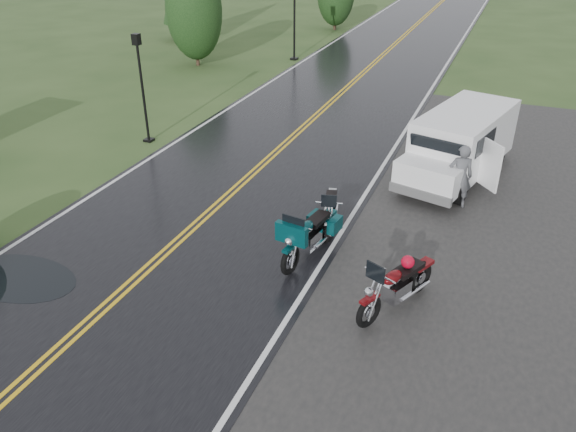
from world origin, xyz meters
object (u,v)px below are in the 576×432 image
object	(u,v)px
motorcycle_teal	(290,249)
lamp_post_near_left	(143,89)
lamp_post_far_left	(294,16)
person_at_van	(460,177)
motorcycle_silver	(328,222)
van_white	(409,157)
motorcycle_red	(370,300)

from	to	relation	value
motorcycle_teal	lamp_post_near_left	size ratio (longest dim) A/B	0.64
lamp_post_near_left	lamp_post_far_left	size ratio (longest dim) A/B	0.82
lamp_post_far_left	lamp_post_near_left	bearing A→B (deg)	-91.48
person_at_van	motorcycle_teal	bearing A→B (deg)	43.88
lamp_post_far_left	motorcycle_silver	bearing A→B (deg)	-66.23
van_white	lamp_post_near_left	distance (m)	9.74
van_white	motorcycle_teal	bearing A→B (deg)	-91.14
motorcycle_red	lamp_post_near_left	xyz separation A→B (m)	(-10.26, 7.29, 1.24)
lamp_post_near_left	person_at_van	bearing A→B (deg)	-5.60
motorcycle_red	person_at_van	world-z (taller)	person_at_van
motorcycle_teal	motorcycle_silver	size ratio (longest dim) A/B	1.16
lamp_post_near_left	van_white	bearing A→B (deg)	-3.05
van_white	lamp_post_near_left	world-z (taller)	lamp_post_near_left
person_at_van	lamp_post_near_left	world-z (taller)	lamp_post_near_left
motorcycle_silver	van_white	world-z (taller)	van_white
van_white	person_at_van	size ratio (longest dim) A/B	2.93
van_white	motorcycle_silver	bearing A→B (deg)	-92.93
lamp_post_near_left	motorcycle_red	bearing A→B (deg)	-35.38
motorcycle_teal	motorcycle_silver	xyz separation A→B (m)	(0.35, 1.70, -0.10)
person_at_van	lamp_post_near_left	bearing A→B (deg)	-19.50
motorcycle_red	person_at_van	xyz separation A→B (m)	(0.99, 6.18, 0.22)
motorcycle_teal	motorcycle_silver	world-z (taller)	motorcycle_teal
motorcycle_red	person_at_van	size ratio (longest dim) A/B	1.30
motorcycle_silver	van_white	size ratio (longest dim) A/B	0.39
motorcycle_silver	lamp_post_far_left	size ratio (longest dim) A/B	0.45
motorcycle_silver	lamp_post_far_left	world-z (taller)	lamp_post_far_left
person_at_van	lamp_post_near_left	size ratio (longest dim) A/B	0.48
motorcycle_red	lamp_post_near_left	size ratio (longest dim) A/B	0.62
motorcycle_silver	lamp_post_far_left	bearing A→B (deg)	99.69
lamp_post_near_left	lamp_post_far_left	distance (m)	13.92
motorcycle_teal	person_at_van	size ratio (longest dim) A/B	1.33
lamp_post_near_left	lamp_post_far_left	bearing A→B (deg)	88.52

